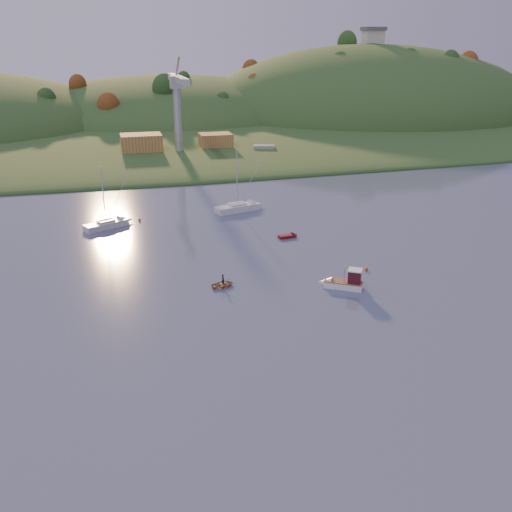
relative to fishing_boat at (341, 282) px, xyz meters
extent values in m
plane|color=#3B4960|center=(-10.56, -27.66, -0.84)|extent=(500.00, 500.00, 0.00)
cube|color=#325421|center=(-10.56, 202.34, -0.84)|extent=(620.00, 220.00, 1.50)
ellipsoid|color=#325421|center=(-10.56, 137.34, -0.84)|extent=(640.00, 150.00, 7.00)
ellipsoid|color=#325421|center=(-0.56, 182.34, -0.84)|extent=(140.00, 120.00, 36.00)
ellipsoid|color=#325421|center=(84.44, 167.34, -0.84)|extent=(150.00, 130.00, 60.00)
cube|color=beige|center=(84.44, 167.34, 31.66)|extent=(8.00, 6.00, 5.00)
cube|color=#595960|center=(84.44, 167.34, 34.86)|extent=(9.00, 7.00, 1.50)
cube|color=slate|center=(-5.56, 94.34, 0.36)|extent=(42.00, 16.00, 2.40)
cube|color=olive|center=(-18.56, 95.34, 3.96)|extent=(11.00, 8.00, 4.80)
cube|color=olive|center=(2.44, 96.34, 3.56)|extent=(9.00, 7.00, 4.00)
cylinder|color=#B7B7BC|center=(-8.56, 92.34, 10.56)|extent=(2.20, 2.20, 18.00)
cube|color=#B7B7BC|center=(-8.56, 92.34, 20.06)|extent=(3.20, 3.20, 3.20)
cube|color=#B7B7BC|center=(-8.56, 83.34, 21.06)|extent=(1.80, 18.00, 1.60)
cube|color=#B7B7BC|center=(-8.56, 97.34, 21.06)|extent=(1.80, 10.00, 1.60)
cube|color=white|center=(0.32, -0.21, -0.38)|extent=(5.24, 4.27, 0.91)
cone|color=white|center=(-1.81, 1.16, -0.38)|extent=(2.48, 2.49, 1.82)
cube|color=brown|center=(0.32, -0.21, 0.09)|extent=(5.27, 4.31, 0.12)
cube|color=#451019|center=(1.52, -0.97, 0.98)|extent=(2.18, 2.15, 1.82)
cube|color=white|center=(1.52, -0.97, 1.95)|extent=(2.46, 2.43, 0.15)
cylinder|color=silver|center=(0.32, -0.21, 1.29)|extent=(0.10, 0.10, 2.43)
cube|color=silver|center=(-29.88, 35.29, -0.29)|extent=(8.17, 5.84, 1.10)
cube|color=silver|center=(-29.88, 35.29, 0.31)|extent=(3.48, 2.99, 0.70)
cylinder|color=silver|center=(-29.88, 35.29, 5.25)|extent=(0.18, 0.18, 9.98)
cylinder|color=silver|center=(-29.88, 35.29, 0.56)|extent=(2.88, 1.60, 0.12)
cylinder|color=silver|center=(-29.88, 35.29, 0.66)|extent=(2.64, 1.62, 0.36)
cube|color=silver|center=(-4.88, 39.44, -0.23)|extent=(9.24, 4.95, 1.22)
cube|color=silver|center=(-4.88, 39.44, 0.43)|extent=(3.74, 2.82, 0.77)
cylinder|color=silver|center=(-4.88, 39.44, 5.91)|extent=(0.18, 0.18, 11.07)
cylinder|color=silver|center=(-4.88, 39.44, 0.68)|extent=(3.44, 1.07, 0.12)
cylinder|color=silver|center=(-4.88, 39.44, 0.78)|extent=(3.08, 1.19, 0.36)
imported|color=#9F7758|center=(-15.25, 4.53, -0.51)|extent=(3.61, 2.92, 0.66)
imported|color=black|center=(-15.25, 4.53, -0.08)|extent=(0.48, 0.62, 1.52)
cube|color=#600D14|center=(-0.49, 21.68, -0.59)|extent=(3.11, 1.56, 0.50)
cone|color=#600D14|center=(0.99, 21.87, -0.59)|extent=(1.19, 1.32, 1.19)
cube|color=#505969|center=(15.13, 90.34, 0.04)|extent=(14.54, 8.55, 1.76)
cube|color=#B7B7BC|center=(15.13, 90.34, 1.51)|extent=(6.47, 4.47, 2.35)
sphere|color=#FF340D|center=(6.02, 4.64, -0.59)|extent=(0.50, 0.50, 0.50)
sphere|color=#FF340D|center=(-23.85, 37.89, -0.59)|extent=(0.50, 0.50, 0.50)
camera|label=1|loc=(-29.62, -65.00, 30.50)|focal=40.00mm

